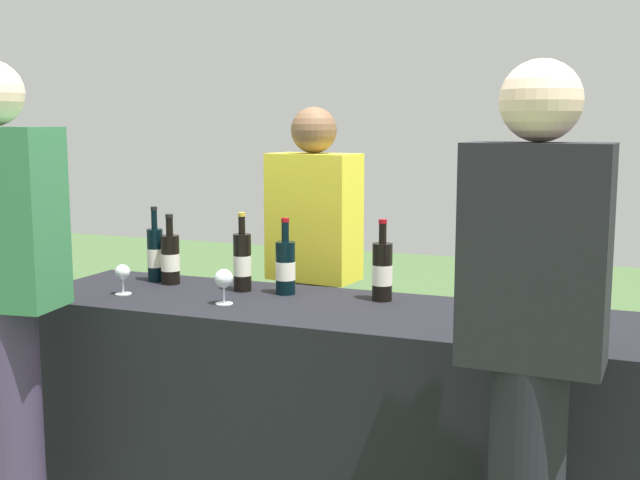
% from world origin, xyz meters
% --- Properties ---
extents(tasting_table, '(2.38, 0.67, 0.79)m').
position_xyz_m(tasting_table, '(0.00, 0.00, 0.39)').
color(tasting_table, black).
rests_on(tasting_table, ground_plane).
extents(wine_bottle_0, '(0.07, 0.07, 0.33)m').
position_xyz_m(wine_bottle_0, '(-0.84, 0.18, 0.91)').
color(wine_bottle_0, black).
rests_on(wine_bottle_0, tasting_table).
extents(wine_bottle_1, '(0.08, 0.08, 0.30)m').
position_xyz_m(wine_bottle_1, '(-0.75, 0.15, 0.90)').
color(wine_bottle_1, black).
rests_on(wine_bottle_1, tasting_table).
extents(wine_bottle_2, '(0.07, 0.07, 0.32)m').
position_xyz_m(wine_bottle_2, '(-0.39, 0.13, 0.91)').
color(wine_bottle_2, black).
rests_on(wine_bottle_2, tasting_table).
extents(wine_bottle_3, '(0.08, 0.08, 0.31)m').
position_xyz_m(wine_bottle_3, '(-0.21, 0.14, 0.90)').
color(wine_bottle_3, black).
rests_on(wine_bottle_3, tasting_table).
extents(wine_bottle_4, '(0.08, 0.08, 0.32)m').
position_xyz_m(wine_bottle_4, '(0.19, 0.17, 0.90)').
color(wine_bottle_4, black).
rests_on(wine_bottle_4, tasting_table).
extents(wine_glass_0, '(0.07, 0.07, 0.12)m').
position_xyz_m(wine_glass_0, '(-0.81, -0.11, 0.87)').
color(wine_glass_0, silver).
rests_on(wine_glass_0, tasting_table).
extents(wine_glass_1, '(0.07, 0.07, 0.14)m').
position_xyz_m(wine_glass_1, '(-0.35, -0.11, 0.88)').
color(wine_glass_1, silver).
rests_on(wine_glass_1, tasting_table).
extents(wine_glass_2, '(0.07, 0.07, 0.14)m').
position_xyz_m(wine_glass_2, '(0.63, -0.09, 0.89)').
color(wine_glass_2, silver).
rests_on(wine_glass_2, tasting_table).
extents(wine_glass_3, '(0.06, 0.06, 0.13)m').
position_xyz_m(wine_glass_3, '(0.76, -0.16, 0.88)').
color(wine_glass_3, silver).
rests_on(wine_glass_3, tasting_table).
extents(server_pouring, '(0.42, 0.27, 1.54)m').
position_xyz_m(server_pouring, '(-0.26, 0.59, 0.83)').
color(server_pouring, brown).
rests_on(server_pouring, ground_plane).
extents(guest_0, '(0.45, 0.29, 1.68)m').
position_xyz_m(guest_0, '(-0.96, -0.60, 0.91)').
color(guest_0, '#3F3351').
rests_on(guest_0, ground_plane).
extents(guest_1, '(0.40, 0.23, 1.64)m').
position_xyz_m(guest_1, '(0.84, -0.54, 0.89)').
color(guest_1, black).
rests_on(guest_1, ground_plane).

